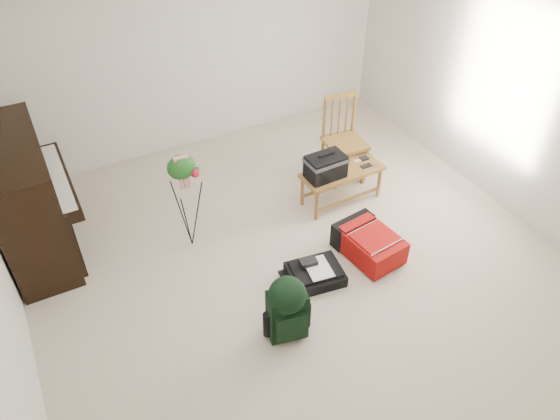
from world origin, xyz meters
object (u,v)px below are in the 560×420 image
bench (331,168)px  dining_chair (344,140)px  red_suitcase (366,241)px  green_backpack (288,306)px  piano (28,201)px  flower_stand (186,203)px  black_duffel (315,273)px

bench → dining_chair: size_ratio=0.92×
bench → red_suitcase: size_ratio=1.30×
red_suitcase → green_backpack: size_ratio=1.09×
piano → red_suitcase: size_ratio=2.09×
green_backpack → flower_stand: size_ratio=0.58×
piano → red_suitcase: bearing=-29.0°
green_backpack → piano: bearing=139.4°
red_suitcase → black_duffel: red_suitcase is taller
piano → flower_stand: size_ratio=1.32×
piano → red_suitcase: piano is taller
piano → bench: size_ratio=1.60×
dining_chair → red_suitcase: bearing=-106.5°
bench → green_backpack: bearing=-134.5°
black_duffel → flower_stand: 1.43m
flower_stand → black_duffel: bearing=-48.5°
bench → dining_chair: dining_chair is taller
red_suitcase → flower_stand: (-1.53, 0.93, 0.40)m
green_backpack → flower_stand: 1.52m
bench → dining_chair: 0.60m
green_backpack → red_suitcase: bearing=35.2°
black_duffel → green_backpack: 0.76m
bench → flower_stand: size_ratio=0.83×
red_suitcase → black_duffel: size_ratio=1.28×
dining_chair → green_backpack: dining_chair is taller
piano → green_backpack: 2.75m
bench → black_duffel: 1.24m
flower_stand → piano: bearing=154.3°
red_suitcase → flower_stand: bearing=141.2°
red_suitcase → flower_stand: flower_stand is taller
dining_chair → flower_stand: flower_stand is taller
piano → red_suitcase: 3.34m
bench → flower_stand: bearing=174.7°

